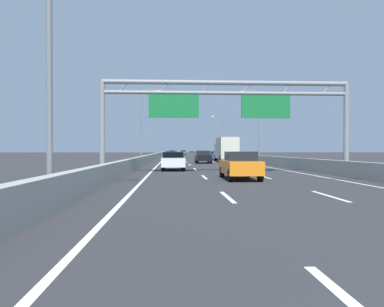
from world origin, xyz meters
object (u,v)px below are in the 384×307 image
(blue_car, at_px, (216,155))
(green_car, at_px, (183,152))
(black_car, at_px, (203,157))
(streetlamp_left_far, at_px, (156,133))
(orange_car, at_px, (240,165))
(yellow_car, at_px, (172,155))
(box_truck, at_px, (226,149))
(white_car, at_px, (173,161))
(sign_gantry, at_px, (225,103))
(streetlamp_left_near, at_px, (57,34))
(streetlamp_right_far, at_px, (221,133))
(streetlamp_right_mid, at_px, (257,121))
(red_car, at_px, (172,152))
(streetlamp_left_mid, at_px, (143,121))

(blue_car, bearing_deg, green_car, 92.87)
(blue_car, bearing_deg, black_car, -102.55)
(streetlamp_left_far, relative_size, blue_car, 2.06)
(orange_car, bearing_deg, yellow_car, 95.73)
(yellow_car, relative_size, box_truck, 0.55)
(black_car, xyz_separation_m, white_car, (-3.68, -15.12, -0.01))
(sign_gantry, xyz_separation_m, streetlamp_left_far, (-7.37, 57.90, 0.56))
(green_car, bearing_deg, yellow_car, -93.26)
(sign_gantry, distance_m, white_car, 6.96)
(sign_gantry, bearing_deg, streetlamp_left_near, -120.49)
(streetlamp_right_far, bearing_deg, streetlamp_left_near, -101.97)
(streetlamp_right_far, distance_m, green_car, 43.99)
(streetlamp_left_near, xyz_separation_m, streetlamp_right_far, (14.93, 70.41, 0.00))
(blue_car, relative_size, green_car, 1.04)
(streetlamp_right_mid, distance_m, blue_car, 13.28)
(orange_car, xyz_separation_m, box_truck, (3.55, 28.91, 0.98))
(streetlamp_right_mid, xyz_separation_m, black_car, (-7.42, -3.19, -4.63))
(red_car, xyz_separation_m, green_car, (3.87, -13.84, 0.01))
(streetlamp_left_far, height_order, yellow_car, streetlamp_left_far)
(orange_car, bearing_deg, streetlamp_left_near, -134.17)
(sign_gantry, xyz_separation_m, black_car, (0.15, 19.51, -4.07))
(blue_car, xyz_separation_m, box_truck, (0.20, -10.32, 1.02))
(black_car, height_order, orange_car, orange_car)
(streetlamp_left_far, distance_m, box_truck, 35.73)
(streetlamp_right_far, relative_size, orange_car, 2.26)
(streetlamp_left_near, height_order, yellow_car, streetlamp_left_near)
(green_car, distance_m, yellow_car, 67.70)
(streetlamp_left_far, xyz_separation_m, black_car, (7.52, -38.39, -4.63))
(streetlamp_left_near, bearing_deg, streetlamp_right_mid, 67.02)
(streetlamp_left_mid, height_order, streetlamp_right_far, same)
(black_car, relative_size, yellow_car, 1.02)
(streetlamp_left_mid, xyz_separation_m, streetlamp_right_far, (14.93, 35.20, 0.00))
(streetlamp_left_far, bearing_deg, blue_car, -65.21)
(red_car, height_order, white_car, red_car)
(streetlamp_right_mid, xyz_separation_m, streetlamp_left_far, (-14.93, 35.20, 0.00))
(streetlamp_right_mid, bearing_deg, streetlamp_left_far, 112.98)
(white_car, bearing_deg, box_truck, 69.95)
(yellow_car, bearing_deg, streetlamp_left_mid, -108.80)
(streetlamp_left_far, xyz_separation_m, yellow_car, (3.65, -24.48, -4.65))
(streetlamp_left_mid, height_order, box_truck, streetlamp_left_mid)
(streetlamp_left_mid, distance_m, yellow_car, 12.25)
(sign_gantry, height_order, red_car, sign_gantry)
(sign_gantry, height_order, streetlamp_left_far, streetlamp_left_far)
(streetlamp_right_mid, relative_size, streetlamp_left_far, 1.00)
(streetlamp_left_near, xyz_separation_m, red_car, (3.63, 127.36, -4.64))
(streetlamp_right_far, bearing_deg, streetlamp_left_mid, -112.98)
(streetlamp_left_mid, height_order, streetlamp_left_far, same)
(black_car, distance_m, box_truck, 5.88)
(streetlamp_right_far, distance_m, white_car, 54.84)
(blue_car, distance_m, green_car, 66.66)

